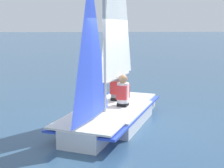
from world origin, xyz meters
name	(u,v)px	position (x,y,z in m)	size (l,w,h in m)	color
ground_plane	(112,123)	(0.00, 0.00, 0.00)	(260.00, 260.00, 0.00)	#2D4C6B
sailboat_main	(112,93)	(0.00, 0.00, 0.76)	(4.12, 3.07, 5.63)	silver
sailor_helm	(123,96)	(-0.20, 0.30, 0.62)	(0.42, 0.40, 1.16)	black
sailor_crew	(116,91)	(-0.84, 0.21, 0.62)	(0.42, 0.40, 1.16)	black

